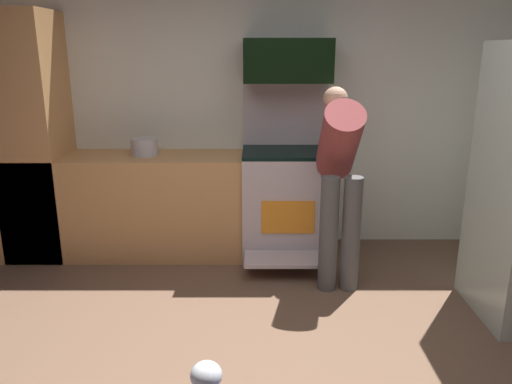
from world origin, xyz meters
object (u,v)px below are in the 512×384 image
Objects in this scene: microwave at (290,61)px; person_cook at (341,170)px; wine_glass_mid at (208,377)px; stock_pot at (146,147)px; oven_range at (288,199)px.

person_cook is at bearing -60.47° from microwave.
microwave is 3.36m from wine_glass_mid.
wine_glass_mid is at bearing -75.14° from stock_pot.
wine_glass_mid is (-0.39, -3.17, 0.50)m from oven_range.
stock_pot is at bearing 160.48° from person_cook.
person_cook is at bearing -56.54° from oven_range.
oven_range reaches higher than stock_pot.
microwave is at bearing 90.00° from oven_range.
wine_glass_mid is at bearing -96.78° from microwave.
wine_glass_mid is at bearing -96.97° from oven_range.
wine_glass_mid is 3.29m from stock_pot.
person_cook is 6.46× the size of stock_pot.
person_cook reaches higher than wine_glass_mid.
oven_range reaches higher than person_cook.
oven_range is 10.44× the size of wine_glass_mid.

